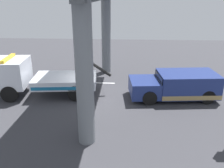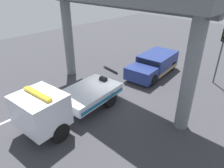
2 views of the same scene
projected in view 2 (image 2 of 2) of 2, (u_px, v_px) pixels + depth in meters
ground_plane at (110, 97)px, 14.06m from camera, size 60.00×40.00×0.10m
lane_stripe_west at (138, 64)px, 19.25m from camera, size 2.60×0.16×0.01m
lane_stripe_mid at (88, 85)px, 15.43m from camera, size 2.60×0.16×0.01m
lane_stripe_east at (6, 121)px, 11.60m from camera, size 2.60×0.16×0.01m
tow_truck_white at (64, 103)px, 11.13m from camera, size 7.34×2.98×2.46m
towed_van_green at (154, 65)px, 17.01m from camera, size 5.39×2.68×1.58m
overpass_structure at (115, 3)px, 11.59m from camera, size 3.60×11.93×6.86m
traffic_light_near at (223, 44)px, 14.46m from camera, size 0.39×0.32×4.12m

